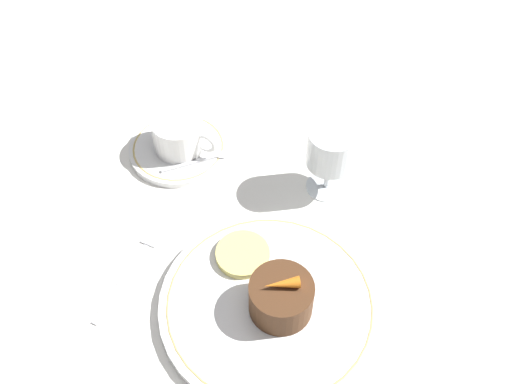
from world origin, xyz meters
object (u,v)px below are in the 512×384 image
object	(u,v)px
fork	(139,255)
dessert_cake	(281,298)
coffee_cup	(179,134)
dinner_plate	(269,305)
wine_glass	(331,151)

from	to	relation	value
fork	dessert_cake	size ratio (longest dim) A/B	2.25
coffee_cup	dessert_cake	xyz separation A→B (m)	(0.26, -0.18, 0.00)
coffee_cup	fork	xyz separation A→B (m)	(0.05, -0.19, -0.04)
dessert_cake	dinner_plate	bearing A→B (deg)	179.41
fork	dinner_plate	bearing A→B (deg)	2.62
dinner_plate	wine_glass	distance (m)	0.23
wine_glass	fork	distance (m)	0.30
wine_glass	dessert_cake	distance (m)	0.22
dessert_cake	wine_glass	bearing A→B (deg)	97.02
dinner_plate	wine_glass	xyz separation A→B (m)	(-0.01, 0.22, 0.07)
coffee_cup	wine_glass	world-z (taller)	wine_glass
dinner_plate	fork	xyz separation A→B (m)	(-0.19, -0.01, -0.01)
dinner_plate	wine_glass	world-z (taller)	wine_glass
fork	dessert_cake	world-z (taller)	dessert_cake
dinner_plate	dessert_cake	world-z (taller)	dessert_cake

